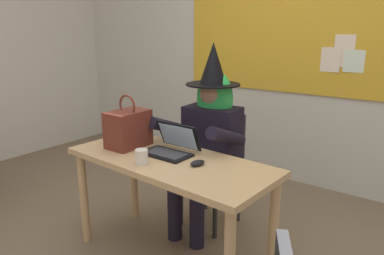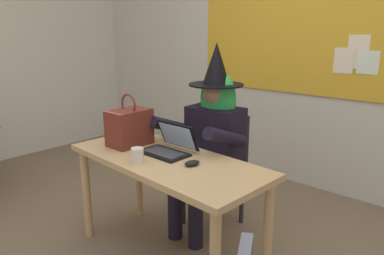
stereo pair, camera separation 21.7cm
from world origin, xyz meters
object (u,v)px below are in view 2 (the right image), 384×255
at_px(desk_main, 166,173).
at_px(chair_at_desk, 220,162).
at_px(person_costumed, 211,131).
at_px(laptop, 169,146).
at_px(coffee_mug, 137,155).
at_px(handbag, 129,127).
at_px(computer_mouse, 192,163).

bearing_deg(desk_main, chair_at_desk, 95.36).
relative_size(person_costumed, laptop, 4.36).
bearing_deg(coffee_mug, handbag, 147.89).
bearing_deg(computer_mouse, chair_at_desk, 128.47).
distance_m(chair_at_desk, handbag, 0.81).
bearing_deg(desk_main, computer_mouse, 0.98).
bearing_deg(computer_mouse, coffee_mug, -132.70).
xyz_separation_m(chair_at_desk, person_costumed, (0.00, -0.12, 0.29)).
xyz_separation_m(person_costumed, coffee_mug, (-0.01, -0.72, -0.01)).
height_order(desk_main, coffee_mug, coffee_mug).
height_order(desk_main, person_costumed, person_costumed).
bearing_deg(coffee_mug, laptop, 88.07).
bearing_deg(person_costumed, desk_main, 3.12).
height_order(desk_main, chair_at_desk, chair_at_desk).
xyz_separation_m(chair_at_desk, laptop, (0.00, -0.57, 0.28)).
xyz_separation_m(desk_main, coffee_mug, (-0.07, -0.18, 0.15)).
bearing_deg(laptop, person_costumed, 90.44).
distance_m(desk_main, coffee_mug, 0.25).
bearing_deg(person_costumed, chair_at_desk, 177.24).
relative_size(chair_at_desk, handbag, 2.41).
xyz_separation_m(desk_main, laptop, (-0.06, 0.09, 0.15)).
distance_m(handbag, coffee_mug, 0.40).
bearing_deg(computer_mouse, handbag, -166.91).
height_order(laptop, coffee_mug, laptop).
relative_size(desk_main, laptop, 4.28).
relative_size(person_costumed, computer_mouse, 14.15).
bearing_deg(chair_at_desk, handbag, -26.17).
bearing_deg(coffee_mug, chair_at_desk, 89.46).
bearing_deg(coffee_mug, person_costumed, 89.27).
distance_m(laptop, computer_mouse, 0.30).
height_order(chair_at_desk, laptop, laptop).
relative_size(chair_at_desk, coffee_mug, 9.61).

